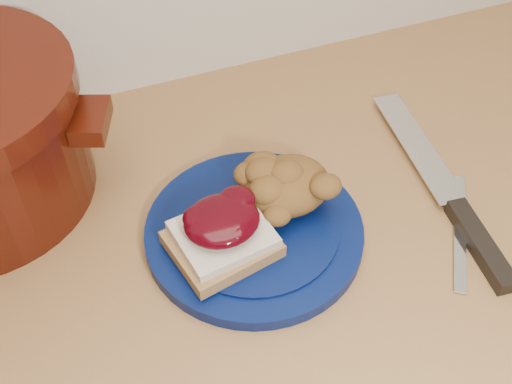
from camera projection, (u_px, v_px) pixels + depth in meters
name	position (u px, v px, depth m)	size (l,w,h in m)	color
plate	(254.00, 232.00, 0.72)	(0.24, 0.24, 0.02)	#041141
sandwich	(222.00, 233.00, 0.67)	(0.12, 0.11, 0.05)	olive
stuffing_mound	(287.00, 186.00, 0.71)	(0.10, 0.09, 0.05)	brown
chef_knife	(461.00, 215.00, 0.73)	(0.06, 0.33, 0.02)	black
butter_knife	(460.00, 230.00, 0.72)	(0.17, 0.01, 0.00)	silver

